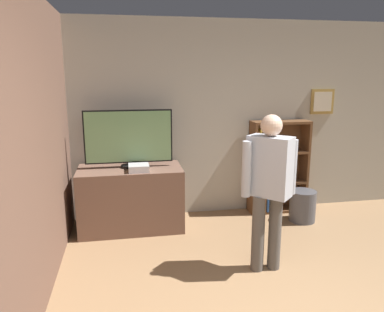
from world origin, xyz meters
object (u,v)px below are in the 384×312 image
at_px(game_console, 139,168).
at_px(bookshelf, 273,170).
at_px(person, 269,181).
at_px(television, 129,138).
at_px(waste_bin, 302,206).

distance_m(game_console, bookshelf, 1.99).
bearing_deg(person, game_console, -178.17).
bearing_deg(television, bookshelf, 6.19).
distance_m(game_console, person, 1.67).
bearing_deg(game_console, television, 116.00).
height_order(television, person, person).
bearing_deg(waste_bin, television, 174.54).
bearing_deg(game_console, person, -42.74).
xyz_separation_m(person, waste_bin, (0.97, 1.13, -0.73)).
bearing_deg(waste_bin, game_console, 179.93).
height_order(game_console, waste_bin, game_console).
relative_size(television, game_console, 4.42).
height_order(television, game_console, television).
relative_size(game_console, waste_bin, 0.58).
bearing_deg(television, game_console, -64.00).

